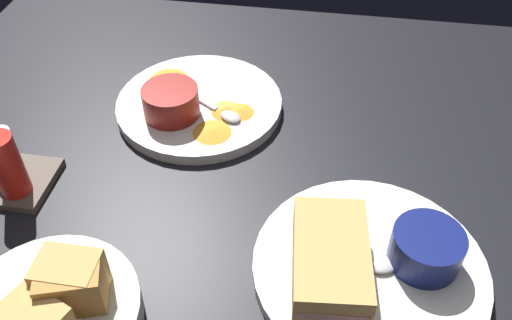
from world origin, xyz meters
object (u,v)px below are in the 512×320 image
plate_sandwich_main (369,269)px  spoon_by_gravy_ramekin (224,113)px  ramekin_dark_sauce (426,247)px  ramekin_light_gravy (171,101)px  sandwich_half_near (330,260)px  condiment_caddy (10,167)px  plate_chips_companion (200,105)px  spoon_by_dark_ramekin (371,267)px  bread_basket_rear (53,311)px

plate_sandwich_main → spoon_by_gravy_ramekin: bearing=42.5°
ramekin_dark_sauce → ramekin_light_gravy: 39.13cm
ramekin_dark_sauce → ramekin_light_gravy: bearing=58.8°
sandwich_half_near → condiment_caddy: bearing=78.5°
ramekin_dark_sauce → spoon_by_gravy_ramekin: bearing=51.1°
sandwich_half_near → spoon_by_gravy_ramekin: (24.52, 16.26, -2.04)cm
ramekin_dark_sauce → condiment_caddy: 49.76cm
plate_chips_companion → ramekin_light_gravy: bearing=140.2°
spoon_by_dark_ramekin → plate_chips_companion: bearing=43.9°
ramekin_light_gravy → ramekin_dark_sauce: bearing=-121.2°
ramekin_dark_sauce → spoon_by_gravy_ramekin: ramekin_dark_sauce is taller
spoon_by_gravy_ramekin → bread_basket_rear: bread_basket_rear is taller
sandwich_half_near → condiment_caddy: size_ratio=1.46×
ramekin_light_gravy → condiment_caddy: bearing=134.1°
plate_sandwich_main → condiment_caddy: bearing=82.0°
plate_sandwich_main → ramekin_light_gravy: 35.53cm
sandwich_half_near → spoon_by_gravy_ramekin: 29.49cm
sandwich_half_near → ramekin_light_gravy: sandwich_half_near is taller
plate_chips_companion → spoon_by_dark_ramekin: bearing=-136.1°
plate_sandwich_main → plate_chips_companion: bearing=44.5°
spoon_by_gravy_ramekin → plate_sandwich_main: bearing=-137.5°
condiment_caddy → ramekin_light_gravy: bearing=-45.9°
plate_sandwich_main → spoon_by_gravy_ramekin: 30.64cm
spoon_by_dark_ramekin → spoon_by_gravy_ramekin: same height
bread_basket_rear → sandwich_half_near: bearing=-70.8°
plate_sandwich_main → ramekin_light_gravy: size_ratio=3.21×
plate_sandwich_main → spoon_by_gravy_ramekin: (22.59, 20.67, 1.16)cm
bread_basket_rear → condiment_caddy: bearing=37.4°
spoon_by_gravy_ramekin → plate_chips_companion: bearing=57.1°
bread_basket_rear → condiment_caddy: condiment_caddy is taller
plate_chips_companion → ramekin_light_gravy: size_ratio=3.07×
spoon_by_dark_ramekin → bread_basket_rear: (-10.49, 30.83, 0.57)cm
plate_sandwich_main → ramekin_dark_sauce: bearing=-75.3°
plate_sandwich_main → ramekin_dark_sauce: size_ratio=3.33×
ramekin_dark_sauce → sandwich_half_near: bearing=108.8°
spoon_by_dark_ramekin → spoon_by_gravy_ramekin: (23.23, 20.71, 0.00)cm
plate_chips_companion → bread_basket_rear: (-36.47, 5.87, 1.73)cm
spoon_by_gravy_ramekin → bread_basket_rear: (-33.72, 10.13, 0.57)cm
plate_chips_companion → spoon_by_gravy_ramekin: size_ratio=2.66×
plate_sandwich_main → bread_basket_rear: bearing=109.9°
sandwich_half_near → plate_chips_companion: 34.28cm
plate_sandwich_main → condiment_caddy: 44.53cm
ramekin_dark_sauce → spoon_by_gravy_ramekin: 33.71cm
plate_sandwich_main → sandwich_half_near: bearing=113.7°
plate_sandwich_main → spoon_by_dark_ramekin: spoon_by_dark_ramekin is taller
ramekin_light_gravy → plate_sandwich_main: bearing=-127.8°
spoon_by_dark_ramekin → spoon_by_gravy_ramekin: bearing=41.7°
spoon_by_dark_ramekin → spoon_by_gravy_ramekin: 31.12cm
ramekin_dark_sauce → plate_chips_companion: size_ratio=0.31×
plate_chips_companion → bread_basket_rear: bearing=170.9°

